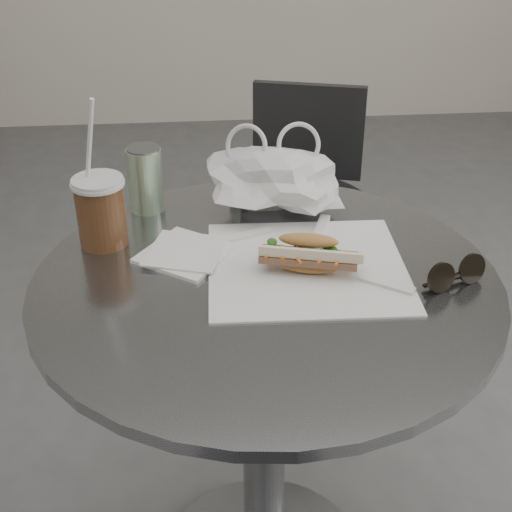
{
  "coord_description": "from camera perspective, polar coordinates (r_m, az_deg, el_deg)",
  "views": [
    {
      "loc": [
        -0.1,
        -0.77,
        1.36
      ],
      "look_at": [
        -0.02,
        0.19,
        0.79
      ],
      "focal_mm": 50.0,
      "sensor_mm": 36.0,
      "label": 1
    }
  ],
  "objects": [
    {
      "name": "sunglasses",
      "position": [
        1.17,
        15.65,
        -1.46
      ],
      "size": [
        0.11,
        0.06,
        0.05
      ],
      "rotation": [
        0.0,
        0.0,
        0.37
      ],
      "color": "black",
      "rests_on": "cafe_table"
    },
    {
      "name": "cafe_table",
      "position": [
        1.32,
        0.7,
        -11.85
      ],
      "size": [
        0.76,
        0.76,
        0.74
      ],
      "color": "slate",
      "rests_on": "ground"
    },
    {
      "name": "chair_far",
      "position": [
        2.06,
        3.43,
        1.11
      ],
      "size": [
        0.41,
        0.44,
        0.76
      ],
      "rotation": [
        0.0,
        0.0,
        2.87
      ],
      "color": "#2C2D2F",
      "rests_on": "ground"
    },
    {
      "name": "plastic_bag",
      "position": [
        1.33,
        1.4,
        5.96
      ],
      "size": [
        0.27,
        0.23,
        0.12
      ],
      "primitive_type": null,
      "rotation": [
        0.0,
        0.0,
        -0.2
      ],
      "color": "silver",
      "rests_on": "cafe_table"
    },
    {
      "name": "drink_can",
      "position": [
        1.35,
        -8.84,
        6.11
      ],
      "size": [
        0.07,
        0.07,
        0.13
      ],
      "color": "#649A5A",
      "rests_on": "cafe_table"
    },
    {
      "name": "sandwich_paper",
      "position": [
        1.18,
        4.08,
        -0.83
      ],
      "size": [
        0.33,
        0.32,
        0.0
      ],
      "primitive_type": "cube",
      "rotation": [
        0.0,
        0.0,
        -0.03
      ],
      "color": "white",
      "rests_on": "cafe_table"
    },
    {
      "name": "iced_coffee",
      "position": [
        1.25,
        -12.32,
        3.6
      ],
      "size": [
        0.09,
        0.09,
        0.26
      ],
      "color": "brown",
      "rests_on": "cafe_table"
    },
    {
      "name": "napkin_stack",
      "position": [
        1.21,
        -5.62,
        0.24
      ],
      "size": [
        0.19,
        0.19,
        0.01
      ],
      "color": "white",
      "rests_on": "cafe_table"
    },
    {
      "name": "banh_mi",
      "position": [
        1.15,
        4.22,
        0.14
      ],
      "size": [
        0.21,
        0.12,
        0.07
      ],
      "rotation": [
        0.0,
        0.0,
        -0.25
      ],
      "color": "#B78F45",
      "rests_on": "sandwich_paper"
    }
  ]
}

